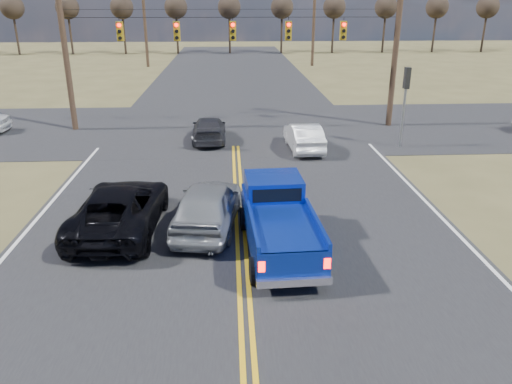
{
  "coord_description": "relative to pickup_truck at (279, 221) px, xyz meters",
  "views": [
    {
      "loc": [
        -0.29,
        -10.14,
        6.91
      ],
      "look_at": [
        0.47,
        3.79,
        1.5
      ],
      "focal_mm": 35.0,
      "sensor_mm": 36.0,
      "label": 1
    }
  ],
  "objects": [
    {
      "name": "silver_suv",
      "position": [
        -2.1,
        1.64,
        -0.14
      ],
      "size": [
        2.46,
        4.79,
        1.56
      ],
      "primitive_type": "imported",
      "rotation": [
        0.0,
        0.0,
        3.0
      ],
      "color": "gray",
      "rests_on": "ground"
    },
    {
      "name": "road_cross",
      "position": [
        -1.08,
        15.05,
        -0.92
      ],
      "size": [
        120.0,
        12.0,
        0.02
      ],
      "primitive_type": "cube",
      "color": "#28282B",
      "rests_on": "ground"
    },
    {
      "name": "utility_poles",
      "position": [
        -1.08,
        14.05,
        4.31
      ],
      "size": [
        19.6,
        58.32,
        10.0
      ],
      "color": "#473323",
      "rests_on": "ground"
    },
    {
      "name": "signal_gantry",
      "position": [
        -0.58,
        14.84,
        4.15
      ],
      "size": [
        19.6,
        4.83,
        10.0
      ],
      "color": "#473323",
      "rests_on": "ground"
    },
    {
      "name": "ground",
      "position": [
        -1.08,
        -2.95,
        -0.92
      ],
      "size": [
        160.0,
        160.0,
        0.0
      ],
      "primitive_type": "plane",
      "color": "brown",
      "rests_on": "ground"
    },
    {
      "name": "treeline",
      "position": [
        -1.08,
        24.02,
        4.79
      ],
      "size": [
        87.0,
        117.8,
        7.4
      ],
      "color": "#33261C",
      "rests_on": "ground"
    },
    {
      "name": "black_suv",
      "position": [
        -4.88,
        1.64,
        -0.17
      ],
      "size": [
        2.67,
        5.44,
        1.49
      ],
      "primitive_type": "imported",
      "rotation": [
        0.0,
        0.0,
        3.1
      ],
      "color": "black",
      "rests_on": "ground"
    },
    {
      "name": "pickup_truck",
      "position": [
        0.0,
        0.0,
        0.0
      ],
      "size": [
        2.21,
        5.11,
        1.89
      ],
      "rotation": [
        0.0,
        0.0,
        0.05
      ],
      "color": "black",
      "rests_on": "ground"
    },
    {
      "name": "dgrey_car_queue",
      "position": [
        -2.42,
        12.28,
        -0.3
      ],
      "size": [
        1.77,
        4.23,
        1.22
      ],
      "primitive_type": "imported",
      "rotation": [
        0.0,
        0.0,
        3.15
      ],
      "color": "#343439",
      "rests_on": "ground"
    },
    {
      "name": "road_main",
      "position": [
        -1.08,
        7.05,
        -0.92
      ],
      "size": [
        14.0,
        120.0,
        0.02
      ],
      "primitive_type": "cube",
      "color": "#28282B",
      "rests_on": "ground"
    },
    {
      "name": "white_car_queue",
      "position": [
        2.24,
        10.34,
        -0.25
      ],
      "size": [
        1.58,
        4.07,
        1.32
      ],
      "primitive_type": "imported",
      "rotation": [
        0.0,
        0.0,
        3.19
      ],
      "color": "silver",
      "rests_on": "ground"
    }
  ]
}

